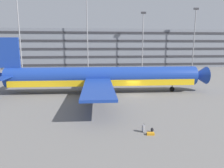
% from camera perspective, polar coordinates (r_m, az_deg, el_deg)
% --- Properties ---
extents(ground_plane, '(600.00, 600.00, 0.00)m').
position_cam_1_polar(ground_plane, '(38.83, 5.97, -2.90)').
color(ground_plane, slate).
extents(terminal_structure, '(123.26, 15.13, 15.16)m').
position_cam_1_polar(terminal_structure, '(88.92, -0.69, 9.75)').
color(terminal_structure, slate).
rests_on(terminal_structure, ground_plane).
extents(airliner, '(41.95, 33.96, 10.40)m').
position_cam_1_polar(airliner, '(39.86, -3.06, 1.83)').
color(airliner, navy).
rests_on(airliner, ground_plane).
extents(light_mast_far_left, '(1.80, 0.50, 25.57)m').
position_cam_1_polar(light_mast_far_left, '(80.29, -24.13, 13.70)').
color(light_mast_far_left, gray).
rests_on(light_mast_far_left, ground_plane).
extents(light_mast_left, '(1.80, 0.50, 25.91)m').
position_cam_1_polar(light_mast_left, '(76.49, -6.81, 14.85)').
color(light_mast_left, gray).
rests_on(light_mast_left, ground_plane).
extents(light_mast_center_left, '(1.80, 0.50, 20.68)m').
position_cam_1_polar(light_mast_center_left, '(78.64, 8.46, 12.74)').
color(light_mast_center_left, gray).
rests_on(light_mast_center_left, ground_plane).
extents(light_mast_center_right, '(1.80, 0.50, 22.36)m').
position_cam_1_polar(light_mast_center_right, '(85.53, 21.65, 12.53)').
color(light_mast_center_right, gray).
rests_on(light_mast_center_right, ground_plane).
extents(suitcase_navy, '(0.83, 0.50, 0.25)m').
position_cam_1_polar(suitcase_navy, '(22.30, 10.51, -13.24)').
color(suitcase_navy, orange).
rests_on(suitcase_navy, ground_plane).
extents(suitcase_laid_flat, '(0.27, 0.40, 0.89)m').
position_cam_1_polar(suitcase_laid_flat, '(22.73, 8.59, -11.96)').
color(suitcase_laid_flat, gray).
rests_on(suitcase_laid_flat, ground_plane).
extents(backpack_teal, '(0.36, 0.31, 0.48)m').
position_cam_1_polar(backpack_teal, '(22.99, 10.94, -12.28)').
color(backpack_teal, black).
rests_on(backpack_teal, ground_plane).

